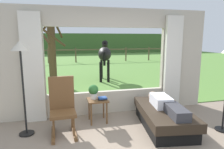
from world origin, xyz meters
TOP-DOWN VIEW (x-y plane):
  - back_wall_with_window at (0.00, 2.26)m, footprint 5.20×0.12m
  - curtain_panel_left at (-1.69, 2.12)m, footprint 0.44×0.10m
  - curtain_panel_right at (1.69, 2.12)m, footprint 0.44×0.10m
  - outdoor_pasture_lawn at (0.00, 13.16)m, footprint 36.00×21.68m
  - distant_hill_ridge at (0.00, 23.00)m, footprint 36.00×2.00m
  - recliner_sofa at (0.94, 1.12)m, footprint 1.15×1.82m
  - reclining_person at (0.94, 1.07)m, footprint 0.43×1.44m
  - rocking_chair at (-1.10, 1.37)m, footprint 0.50×0.70m
  - side_table at (-0.35, 1.74)m, footprint 0.44×0.44m
  - potted_plant at (-0.43, 1.80)m, footprint 0.22×0.22m
  - book_stack at (-0.25, 1.68)m, footprint 0.20×0.17m
  - floor_lamp_left at (-1.80, 1.48)m, footprint 0.32×0.32m
  - horse at (0.77, 6.14)m, footprint 0.84×1.82m
  - pasture_tree at (-1.47, 6.53)m, footprint 1.43×1.68m
  - pasture_fence_line at (0.00, 13.00)m, footprint 16.10×0.10m

SIDE VIEW (x-z plane):
  - outdoor_pasture_lawn at x=0.00m, z-range 0.00..0.02m
  - recliner_sofa at x=0.94m, z-range 0.01..0.43m
  - side_table at x=-0.35m, z-range 0.17..0.69m
  - reclining_person at x=0.94m, z-range 0.41..0.63m
  - rocking_chair at x=-1.10m, z-range -0.01..1.11m
  - book_stack at x=-0.25m, z-range 0.52..0.58m
  - potted_plant at x=-0.43m, z-range 0.54..0.86m
  - pasture_fence_line at x=0.00m, z-range 0.19..1.29m
  - horse at x=0.77m, z-range 0.29..2.02m
  - curtain_panel_left at x=-1.69m, z-range 0.00..2.40m
  - curtain_panel_right at x=1.69m, z-range 0.00..2.40m
  - distant_hill_ridge at x=0.00m, z-range 0.00..2.40m
  - back_wall_with_window at x=0.00m, z-range -0.03..2.52m
  - floor_lamp_left at x=-1.80m, z-range 0.56..2.36m
  - pasture_tree at x=-1.47m, z-range -0.03..3.16m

